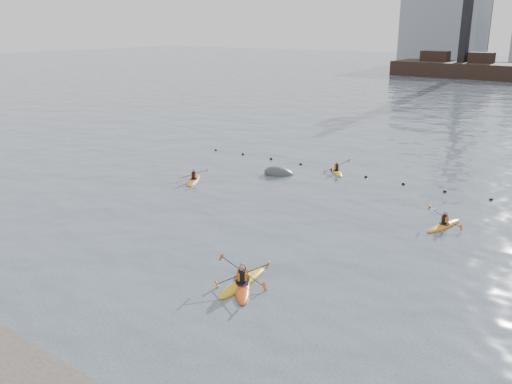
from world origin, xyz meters
TOP-DOWN VIEW (x-y plane):
  - ground at (0.00, 0.00)m, footprint 400.00×400.00m
  - float_line at (-0.50, 22.53)m, footprint 33.24×0.73m
  - kayaker_0 at (1.58, 2.89)m, footprint 2.75×3.18m
  - kayaker_1 at (1.40, 3.13)m, footprint 2.47×3.61m
  - kayaker_2 at (-11.66, 13.89)m, footprint 2.15×3.05m
  - kayaker_3 at (6.16, 15.63)m, footprint 2.19×3.29m
  - kayaker_5 at (-4.48, 22.36)m, footprint 2.43×2.61m
  - mooring_buoy at (-7.70, 19.20)m, footprint 2.93×2.63m

SIDE VIEW (x-z plane):
  - ground at x=0.00m, z-range 0.00..0.00m
  - mooring_buoy at x=-7.70m, z-range -0.83..0.83m
  - float_line at x=-0.50m, z-range -0.09..0.15m
  - kayaker_5 at x=-4.48m, z-range -0.50..0.68m
  - kayaker_2 at x=-11.66m, z-range -0.48..0.68m
  - kayaker_3 at x=6.16m, z-range -0.49..0.68m
  - kayaker_0 at x=1.58m, z-range -0.56..0.78m
  - kayaker_1 at x=1.40m, z-range -0.57..0.79m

